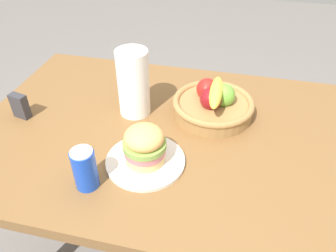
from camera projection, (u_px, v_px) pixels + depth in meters
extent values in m
cube|color=brown|center=(179.00, 137.00, 1.14)|extent=(1.40, 0.90, 0.04)
cylinder|color=brown|center=(78.00, 130.00, 1.76)|extent=(0.07, 0.07, 0.71)
cylinder|color=brown|center=(325.00, 169.00, 1.54)|extent=(0.07, 0.07, 0.71)
cylinder|color=silver|center=(145.00, 161.00, 1.01)|extent=(0.24, 0.24, 0.01)
cylinder|color=#E5BC75|center=(145.00, 156.00, 0.99)|extent=(0.12, 0.12, 0.03)
cylinder|color=#C67075|center=(145.00, 149.00, 0.98)|extent=(0.12, 0.12, 0.02)
cylinder|color=#84A84C|center=(144.00, 144.00, 0.97)|extent=(0.13, 0.13, 0.02)
ellipsoid|color=#EAAD5D|center=(144.00, 137.00, 0.95)|extent=(0.12, 0.12, 0.07)
cylinder|color=blue|center=(85.00, 169.00, 0.90)|extent=(0.07, 0.07, 0.12)
cylinder|color=silver|center=(81.00, 152.00, 0.86)|extent=(0.06, 0.06, 0.00)
cylinder|color=#9E7542|center=(213.00, 108.00, 1.19)|extent=(0.28, 0.28, 0.05)
torus|color=#9E7542|center=(213.00, 102.00, 1.18)|extent=(0.29, 0.29, 0.02)
sphere|color=#6BAD38|center=(224.00, 95.00, 1.16)|extent=(0.08, 0.08, 0.08)
sphere|color=red|center=(207.00, 89.00, 1.19)|extent=(0.08, 0.08, 0.08)
sphere|color=maroon|center=(211.00, 99.00, 1.14)|extent=(0.08, 0.08, 0.08)
ellipsoid|color=yellow|center=(216.00, 92.00, 1.12)|extent=(0.06, 0.20, 0.05)
cylinder|color=white|center=(133.00, 83.00, 1.15)|extent=(0.11, 0.11, 0.24)
cube|color=#333338|center=(20.00, 106.00, 1.17)|extent=(0.07, 0.04, 0.09)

